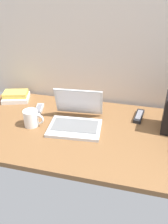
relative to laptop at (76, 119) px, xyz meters
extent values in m
cube|color=brown|center=(0.11, -0.04, -0.06)|extent=(1.60, 0.76, 0.03)
cube|color=silver|center=(0.00, -0.05, -0.04)|extent=(0.33, 0.25, 0.02)
cube|color=slate|center=(0.00, -0.03, -0.03)|extent=(0.28, 0.16, 0.00)
cube|color=silver|center=(-0.01, 0.09, 0.07)|extent=(0.31, 0.10, 0.19)
cube|color=white|center=(-0.01, 0.09, 0.07)|extent=(0.27, 0.09, 0.17)
cylinder|color=white|center=(-0.27, -0.07, 0.01)|extent=(0.09, 0.09, 0.10)
torus|color=white|center=(-0.22, -0.07, 0.01)|extent=(0.07, 0.01, 0.07)
cylinder|color=brown|center=(-0.27, -0.07, 0.05)|extent=(0.08, 0.08, 0.00)
cube|color=#B7B7B7|center=(-0.29, 0.10, -0.03)|extent=(0.08, 0.17, 0.02)
cube|color=slate|center=(-0.29, 0.10, -0.02)|extent=(0.06, 0.12, 0.00)
cube|color=black|center=(0.37, 0.18, -0.03)|extent=(0.07, 0.16, 0.02)
cube|color=slate|center=(0.37, 0.18, -0.02)|extent=(0.05, 0.12, 0.00)
cube|color=silver|center=(-0.53, 0.22, -0.03)|extent=(0.23, 0.21, 0.03)
cube|color=#D8BF4C|center=(-0.53, 0.22, 0.00)|extent=(0.20, 0.16, 0.03)
camera|label=1|loc=(0.34, -1.15, 0.74)|focal=37.09mm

